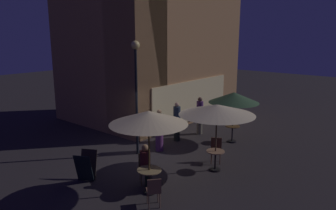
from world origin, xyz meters
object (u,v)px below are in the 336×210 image
Objects in this scene: patio_umbrella_0 at (234,98)px; patron_standing_3 at (200,115)px; cafe_table_1 at (149,176)px; patio_umbrella_2 at (217,110)px; menu_sandwich_board at (86,166)px; street_lamp_near_corner at (136,77)px; patron_standing_1 at (177,121)px; patron_seated_0 at (146,162)px; cafe_table_0 at (232,131)px; cafe_chair_0 at (145,165)px; cafe_chair_2 at (216,148)px; cafe_chair_1 at (154,189)px; cafe_table_2 at (215,157)px; patron_standing_2 at (159,130)px; patio_umbrella_1 at (149,118)px.

patron_standing_3 is (0.04, 1.77, -1.09)m from patio_umbrella_0.
patio_umbrella_2 is (2.67, -0.64, 1.64)m from cafe_table_1.
cafe_table_1 is at bearing -101.04° from menu_sandwich_board.
patron_standing_1 is at bearing -5.00° from street_lamp_near_corner.
patron_seated_0 is (-2.29, 1.16, -1.45)m from patio_umbrella_2.
patio_umbrella_0 is 0.86× the size of patio_umbrella_2.
patron_seated_0 is (-5.36, 0.12, -1.27)m from patio_umbrella_0.
patio_umbrella_0 reaches higher than cafe_table_0.
menu_sandwich_board is 1.01× the size of cafe_chair_0.
street_lamp_near_corner reaches higher than cafe_chair_2.
street_lamp_near_corner reaches higher than patron_standing_3.
cafe_table_0 is at bearing -41.94° from cafe_chair_1.
cafe_table_2 is 0.76× the size of cafe_chair_0.
patio_umbrella_0 is at bearing 136.95° from patron_standing_1.
patron_seated_0 is 0.74× the size of patron_standing_1.
patron_standing_3 is at bearing 41.98° from cafe_table_2.
cafe_table_2 is at bearing -68.78° from menu_sandwich_board.
patron_seated_0 is (-2.96, 0.77, 0.17)m from cafe_chair_2.
menu_sandwich_board is 0.37× the size of patio_umbrella_2.
cafe_table_0 is 0.85× the size of cafe_chair_1.
menu_sandwich_board is 3.59m from patron_standing_2.
patron_standing_3 reaches higher than cafe_table_1.
patio_umbrella_1 is at bearing -176.14° from patio_umbrella_0.
patron_seated_0 is 0.75× the size of patron_standing_2.
street_lamp_near_corner is 2.57× the size of patron_standing_2.
street_lamp_near_corner is at bearing 100.93° from cafe_table_2.
cafe_chair_1 is at bearing 80.51° from patron_standing_2.
patio_umbrella_1 is 1.42× the size of patron_standing_3.
cafe_chair_2 is at bearing 141.93° from patron_standing_2.
cafe_table_0 is 0.42× the size of patron_standing_1.
patron_standing_3 is (0.04, 1.77, 0.41)m from cafe_table_0.
patio_umbrella_0 is 2.87m from cafe_chair_2.
menu_sandwich_board is 6.67m from cafe_table_0.
cafe_chair_0 is (-5.28, 0.24, 0.07)m from cafe_table_0.
patron_standing_2 is at bearing 36.66° from cafe_table_1.
cafe_chair_1 is (-6.26, -1.05, 0.04)m from cafe_table_0.
menu_sandwich_board is 1.28× the size of cafe_table_0.
patio_umbrella_2 reaches higher than patron_seated_0.
cafe_chair_0 is (1.16, -1.53, 0.07)m from menu_sandwich_board.
menu_sandwich_board is at bearing -171.44° from street_lamp_near_corner.
patron_standing_1 reaches higher than patron_standing_2.
cafe_table_0 is 5.37m from patron_seated_0.
patron_standing_1 is at bearing 125.39° from patron_standing_3.
patron_standing_1 is at bearing -19.36° from cafe_chair_1.
patio_umbrella_2 reaches higher than menu_sandwich_board.
street_lamp_near_corner is 4.67× the size of menu_sandwich_board.
cafe_table_1 is 0.29× the size of patio_umbrella_2.
patio_umbrella_2 is 1.50× the size of patron_standing_2.
patron_standing_3 is (3.11, 2.80, -1.27)m from patio_umbrella_2.
street_lamp_near_corner is at bearing 149.44° from cafe_table_0.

